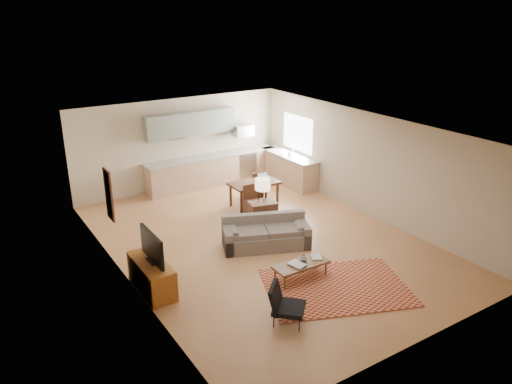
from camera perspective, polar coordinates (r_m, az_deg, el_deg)
room at (r=11.25m, az=0.82°, el=0.50°), size 9.00×9.00×9.00m
kitchen_counter_back at (r=15.38m, az=-4.97°, el=2.54°), size 4.26×0.64×0.92m
kitchen_counter_right at (r=15.45m, az=3.77°, el=2.66°), size 0.64×2.26×0.92m
kitchen_range at (r=15.90m, az=-1.46°, el=3.18°), size 0.62×0.62×0.90m
kitchen_microwave at (r=15.62m, az=-1.54°, el=7.05°), size 0.62×0.40×0.35m
upper_cabinets at (r=14.86m, az=-7.48°, el=7.76°), size 2.80×0.34×0.70m
window_right at (r=15.33m, az=4.78°, el=6.72°), size 0.02×1.40×1.05m
wall_art_left at (r=10.71m, az=-16.43°, el=-0.31°), size 0.06×0.42×1.10m
triptych at (r=14.87m, az=-9.08°, el=6.89°), size 1.70×0.04×0.50m
rug at (r=10.11m, az=9.15°, el=-10.71°), size 3.26×2.78×0.02m
sofa at (r=11.39m, az=1.15°, el=-4.67°), size 2.22×1.59×0.71m
coffee_table at (r=10.24m, az=5.14°, el=-8.97°), size 1.18×0.48×0.35m
book_a at (r=10.00m, az=4.25°, el=-8.51°), size 0.40×0.45×0.03m
book_b at (r=10.40m, az=6.31°, el=-7.39°), size 0.44×0.46×0.02m
vase at (r=10.20m, az=5.45°, el=-7.49°), size 0.21×0.21×0.16m
armchair at (r=8.87m, az=3.80°, el=-12.72°), size 0.88×0.88×0.71m
tv_credenza at (r=9.98m, az=-11.82°, el=-9.37°), size 0.51×1.33×0.61m
tv at (r=9.71m, az=-11.81°, el=-6.16°), size 0.10×1.02×0.61m
console_table at (r=12.17m, az=0.75°, el=-2.81°), size 0.73×0.57×0.76m
table_lamp at (r=11.91m, az=0.77°, el=0.20°), size 0.43×0.43×0.61m
dining_table at (r=13.71m, az=-0.22°, el=-0.22°), size 1.34×0.77×0.68m
dining_chair_near at (r=13.03m, az=-0.36°, el=-1.02°), size 0.43×0.45×0.82m
dining_chair_far at (r=14.36m, az=-0.09°, el=0.96°), size 0.40×0.42×0.77m
laptop at (r=13.62m, az=0.94°, el=1.64°), size 0.32×0.26×0.21m
soap_bottle at (r=15.10m, az=3.89°, el=4.43°), size 0.12×0.12×0.19m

